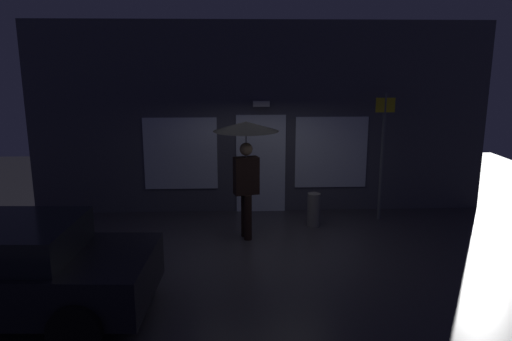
# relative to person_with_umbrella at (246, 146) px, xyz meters

# --- Properties ---
(ground_plane) EXTENTS (18.00, 18.00, 0.00)m
(ground_plane) POSITION_rel_person_with_umbrella_xyz_m (0.37, -0.47, -1.80)
(ground_plane) COLOR #38353A
(building_facade) EXTENTS (10.14, 0.48, 4.21)m
(building_facade) POSITION_rel_person_with_umbrella_xyz_m (0.37, 1.87, 0.28)
(building_facade) COLOR #4C4C56
(building_facade) RESTS_ON ground
(person_with_umbrella) EXTENTS (1.22, 1.22, 2.27)m
(person_with_umbrella) POSITION_rel_person_with_umbrella_xyz_m (0.00, 0.00, 0.00)
(person_with_umbrella) COLOR black
(person_with_umbrella) RESTS_ON ground
(street_sign_post) EXTENTS (0.40, 0.07, 2.72)m
(street_sign_post) POSITION_rel_person_with_umbrella_xyz_m (2.90, 1.00, -0.27)
(street_sign_post) COLOR #595B60
(street_sign_post) RESTS_ON ground
(sidewalk_bollard) EXTENTS (0.27, 0.27, 0.70)m
(sidewalk_bollard) POSITION_rel_person_with_umbrella_xyz_m (1.41, 0.63, -1.45)
(sidewalk_bollard) COLOR slate
(sidewalk_bollard) RESTS_ON ground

